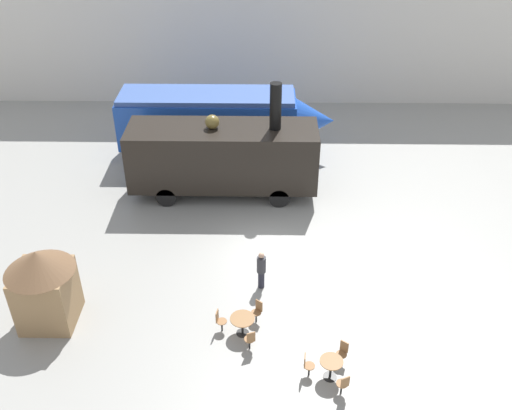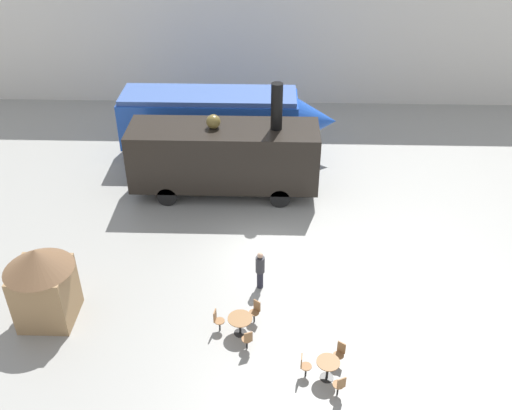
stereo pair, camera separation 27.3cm
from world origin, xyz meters
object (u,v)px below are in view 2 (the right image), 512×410
Objects in this scene: visitor_person at (260,269)px; ticket_kiosk at (42,281)px; steam_locomotive at (225,155)px; cafe_table_mid at (328,366)px; streamlined_locomotive at (225,118)px; cafe_chair_0 at (256,310)px; cafe_table_near at (240,321)px.

ticket_kiosk is at bearing -166.05° from visitor_person.
cafe_table_mid is (3.99, -10.93, -1.45)m from steam_locomotive.
steam_locomotive is at bearing 110.07° from cafe_table_mid.
streamlined_locomotive is at bearing 66.75° from ticket_kiosk.
visitor_person is (2.06, -10.48, -1.22)m from streamlined_locomotive.
ticket_kiosk is (-7.23, -0.04, 1.16)m from cafe_chair_0.
cafe_chair_0 is 0.29× the size of ticket_kiosk.
streamlined_locomotive reaches higher than visitor_person.
cafe_table_mid is at bearing -14.14° from ticket_kiosk.
steam_locomotive is 9.29m from cafe_table_near.
ticket_kiosk is (-7.34, -1.82, 0.80)m from visitor_person.
visitor_person is at bearing 117.52° from cafe_table_mid.
cafe_table_near is at bearing -82.66° from steam_locomotive.
streamlined_locomotive is 3.65× the size of ticket_kiosk.
ticket_kiosk is at bearing 175.13° from cafe_table_near.
ticket_kiosk is (-5.29, -12.30, -0.42)m from streamlined_locomotive.
cafe_table_near is 0.28× the size of ticket_kiosk.
cafe_table_near is 1.14× the size of cafe_table_mid.
streamlined_locomotive is at bearing 96.38° from cafe_table_near.
visitor_person is 7.61m from ticket_kiosk.
ticket_kiosk reaches higher than cafe_table_mid.
visitor_person reaches higher than cafe_table_mid.
ticket_kiosk is at bearing -123.07° from steam_locomotive.
steam_locomotive is 5.32× the size of visitor_person.
cafe_table_mid is at bearing -73.84° from streamlined_locomotive.
streamlined_locomotive is 12.57× the size of cafe_chair_0.
steam_locomotive reaches higher than ticket_kiosk.
ticket_kiosk is (-5.55, -8.53, -0.33)m from steam_locomotive.
ticket_kiosk is (-9.55, 2.40, 1.12)m from cafe_table_mid.
cafe_table_mid is at bearing -32.98° from cafe_table_near.
cafe_table_near is at bearing 147.02° from cafe_table_mid.
steam_locomotive is 10.16× the size of cafe_table_near.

